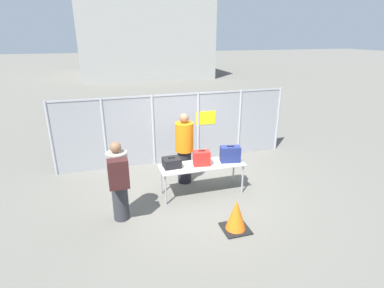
{
  "coord_description": "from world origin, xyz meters",
  "views": [
    {
      "loc": [
        -1.96,
        -6.05,
        3.59
      ],
      "look_at": [
        0.03,
        0.53,
        1.05
      ],
      "focal_mm": 28.0,
      "sensor_mm": 36.0,
      "label": 1
    }
  ],
  "objects_px": {
    "traffic_cone": "(236,216)",
    "suitcase_navy": "(230,154)",
    "traveler_hooded": "(119,179)",
    "utility_trailer": "(204,120)",
    "inspection_table": "(202,167)",
    "suitcase_black": "(172,163)",
    "suitcase_red": "(202,158)",
    "security_worker_near": "(184,148)"
  },
  "relations": [
    {
      "from": "traffic_cone",
      "to": "suitcase_navy",
      "type": "bearing_deg",
      "value": 71.47
    },
    {
      "from": "traveler_hooded",
      "to": "utility_trailer",
      "type": "bearing_deg",
      "value": 58.53
    },
    {
      "from": "inspection_table",
      "to": "suitcase_black",
      "type": "distance_m",
      "value": 0.72
    },
    {
      "from": "inspection_table",
      "to": "suitcase_red",
      "type": "distance_m",
      "value": 0.23
    },
    {
      "from": "traveler_hooded",
      "to": "utility_trailer",
      "type": "relative_size",
      "value": 0.41
    },
    {
      "from": "security_worker_near",
      "to": "inspection_table",
      "type": "bearing_deg",
      "value": 107.73
    },
    {
      "from": "suitcase_red",
      "to": "suitcase_navy",
      "type": "bearing_deg",
      "value": -0.44
    },
    {
      "from": "suitcase_black",
      "to": "traveler_hooded",
      "type": "distance_m",
      "value": 1.37
    },
    {
      "from": "traveler_hooded",
      "to": "utility_trailer",
      "type": "height_order",
      "value": "traveler_hooded"
    },
    {
      "from": "suitcase_black",
      "to": "suitcase_navy",
      "type": "relative_size",
      "value": 0.8
    },
    {
      "from": "inspection_table",
      "to": "traveler_hooded",
      "type": "distance_m",
      "value": 2.01
    },
    {
      "from": "utility_trailer",
      "to": "traffic_cone",
      "type": "height_order",
      "value": "utility_trailer"
    },
    {
      "from": "suitcase_red",
      "to": "utility_trailer",
      "type": "distance_m",
      "value": 4.93
    },
    {
      "from": "traveler_hooded",
      "to": "inspection_table",
      "type": "bearing_deg",
      "value": 19.28
    },
    {
      "from": "suitcase_black",
      "to": "traveler_hooded",
      "type": "height_order",
      "value": "traveler_hooded"
    },
    {
      "from": "suitcase_red",
      "to": "utility_trailer",
      "type": "height_order",
      "value": "suitcase_red"
    },
    {
      "from": "suitcase_black",
      "to": "traffic_cone",
      "type": "relative_size",
      "value": 0.62
    },
    {
      "from": "suitcase_black",
      "to": "traveler_hooded",
      "type": "bearing_deg",
      "value": -151.92
    },
    {
      "from": "suitcase_red",
      "to": "traffic_cone",
      "type": "distance_m",
      "value": 1.65
    },
    {
      "from": "suitcase_navy",
      "to": "security_worker_near",
      "type": "xyz_separation_m",
      "value": [
        -0.92,
        0.72,
        -0.0
      ]
    },
    {
      "from": "inspection_table",
      "to": "utility_trailer",
      "type": "xyz_separation_m",
      "value": [
        1.61,
        4.61,
        -0.25
      ]
    },
    {
      "from": "suitcase_navy",
      "to": "suitcase_black",
      "type": "bearing_deg",
      "value": 175.93
    },
    {
      "from": "inspection_table",
      "to": "utility_trailer",
      "type": "distance_m",
      "value": 4.89
    },
    {
      "from": "suitcase_red",
      "to": "inspection_table",
      "type": "bearing_deg",
      "value": 34.61
    },
    {
      "from": "inspection_table",
      "to": "traffic_cone",
      "type": "relative_size",
      "value": 3.06
    },
    {
      "from": "suitcase_black",
      "to": "security_worker_near",
      "type": "height_order",
      "value": "security_worker_near"
    },
    {
      "from": "suitcase_black",
      "to": "security_worker_near",
      "type": "distance_m",
      "value": 0.78
    },
    {
      "from": "suitcase_black",
      "to": "utility_trailer",
      "type": "height_order",
      "value": "suitcase_black"
    },
    {
      "from": "suitcase_black",
      "to": "suitcase_red",
      "type": "relative_size",
      "value": 0.98
    },
    {
      "from": "suitcase_red",
      "to": "traveler_hooded",
      "type": "relative_size",
      "value": 0.24
    },
    {
      "from": "suitcase_black",
      "to": "utility_trailer",
      "type": "xyz_separation_m",
      "value": [
        2.32,
        4.53,
        -0.42
      ]
    },
    {
      "from": "traveler_hooded",
      "to": "utility_trailer",
      "type": "distance_m",
      "value": 6.29
    },
    {
      "from": "suitcase_navy",
      "to": "inspection_table",
      "type": "bearing_deg",
      "value": 178.38
    },
    {
      "from": "suitcase_navy",
      "to": "suitcase_red",
      "type": "bearing_deg",
      "value": 179.56
    },
    {
      "from": "security_worker_near",
      "to": "traffic_cone",
      "type": "height_order",
      "value": "security_worker_near"
    },
    {
      "from": "traffic_cone",
      "to": "security_worker_near",
      "type": "bearing_deg",
      "value": 100.43
    },
    {
      "from": "security_worker_near",
      "to": "utility_trailer",
      "type": "xyz_separation_m",
      "value": [
        1.85,
        3.91,
        -0.5
      ]
    },
    {
      "from": "inspection_table",
      "to": "suitcase_black",
      "type": "xyz_separation_m",
      "value": [
        -0.7,
        0.08,
        0.17
      ]
    },
    {
      "from": "inspection_table",
      "to": "suitcase_black",
      "type": "relative_size",
      "value": 4.98
    },
    {
      "from": "inspection_table",
      "to": "suitcase_red",
      "type": "xyz_separation_m",
      "value": [
        -0.02,
        -0.01,
        0.23
      ]
    },
    {
      "from": "security_worker_near",
      "to": "utility_trailer",
      "type": "height_order",
      "value": "security_worker_near"
    },
    {
      "from": "suitcase_black",
      "to": "suitcase_red",
      "type": "distance_m",
      "value": 0.69
    }
  ]
}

